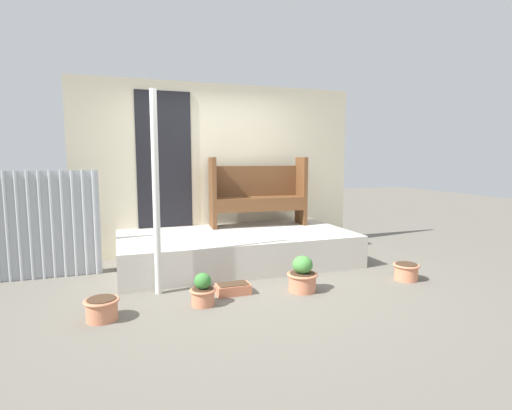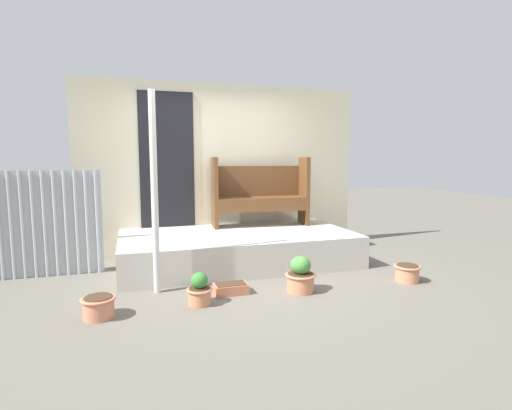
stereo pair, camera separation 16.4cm
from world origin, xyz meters
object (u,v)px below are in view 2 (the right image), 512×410
bench (260,191)px  flower_pot_left (99,306)px  support_post (154,194)px  flower_pot_far_right (407,272)px  flower_pot_middle (199,291)px  planter_box_rect (231,288)px  flower_pot_right (300,276)px

bench → flower_pot_left: (-2.22, -1.98, -0.85)m
support_post → flower_pot_left: size_ratio=6.87×
bench → flower_pot_far_right: bench is taller
flower_pot_middle → planter_box_rect: bearing=30.1°
flower_pot_far_right → planter_box_rect: bearing=174.2°
bench → flower_pot_left: bearing=-133.9°
bench → flower_pot_right: size_ratio=3.71×
flower_pot_left → flower_pot_right: (2.09, 0.11, 0.06)m
flower_pot_right → flower_pot_middle: bearing=-177.3°
bench → planter_box_rect: bearing=-113.2°
support_post → flower_pot_right: support_post is taller
bench → flower_pot_right: bench is taller
support_post → flower_pot_left: support_post is taller
bench → flower_pot_middle: bearing=-119.0°
flower_pot_left → flower_pot_middle: size_ratio=0.96×
flower_pot_middle → flower_pot_right: bearing=2.7°
support_post → bench: (1.66, 1.41, -0.13)m
flower_pot_middle → flower_pot_far_right: flower_pot_middle is taller
flower_pot_middle → flower_pot_right: (1.13, 0.05, 0.03)m
support_post → flower_pot_left: (-0.57, -0.56, -0.98)m
flower_pot_far_right → support_post: bearing=170.1°
support_post → flower_pot_right: size_ratio=5.46×
support_post → flower_pot_far_right: 3.10m
support_post → bench: bearing=40.5°
flower_pot_far_right → planter_box_rect: 2.14m
bench → flower_pot_left: bench is taller
flower_pot_middle → flower_pot_right: flower_pot_right is taller
flower_pot_middle → planter_box_rect: flower_pot_middle is taller
flower_pot_left → bench: bearing=41.6°
flower_pot_middle → flower_pot_left: bearing=-176.7°
bench → flower_pot_right: (-0.14, -1.87, -0.79)m
support_post → bench: 2.18m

